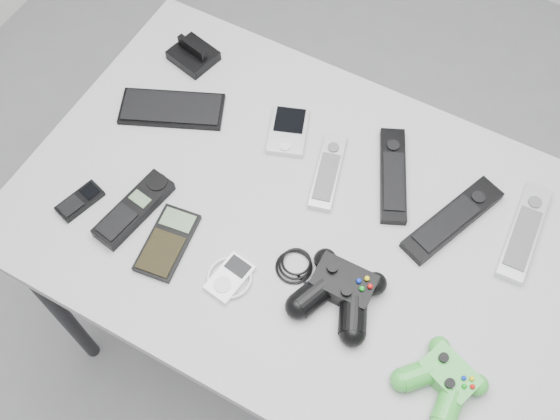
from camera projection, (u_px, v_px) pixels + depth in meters
The scene contains 15 objects.
floor at pixel (325, 337), 2.04m from camera, with size 3.50×3.50×0.00m, color gray.
desk at pixel (310, 236), 1.39m from camera, with size 1.20×0.77×0.80m.
pda_keyboard at pixel (172, 109), 1.45m from camera, with size 0.23×0.10×0.01m, color black.
dock_bracket at pixel (193, 52), 1.51m from camera, with size 0.10×0.09×0.05m, color black.
pda at pixel (288, 131), 1.42m from camera, with size 0.08×0.12×0.02m, color #BAB9C1.
remote_silver_a at pixel (328, 171), 1.37m from camera, with size 0.05×0.19×0.02m, color #BAB9C1.
remote_black_a at pixel (393, 175), 1.36m from camera, with size 0.05×0.23×0.02m, color black.
remote_black_b at pixel (453, 219), 1.31m from camera, with size 0.06×0.24×0.02m, color black.
remote_silver_b at pixel (524, 231), 1.30m from camera, with size 0.05×0.23×0.02m, color silver.
mobile_phone at pixel (80, 201), 1.34m from camera, with size 0.04×0.10×0.02m, color black.
cordless_handset at pixel (134, 209), 1.32m from camera, with size 0.06×0.18×0.03m, color black.
calculator at pixel (167, 242), 1.29m from camera, with size 0.08×0.15×0.02m, color black.
mp3_player at pixel (230, 278), 1.26m from camera, with size 0.09×0.09×0.02m, color white.
controller_black at pixel (340, 290), 1.22m from camera, with size 0.27×0.17×0.05m, color black, non-canonical shape.
controller_green at pixel (444, 380), 1.15m from camera, with size 0.14×0.15×0.05m, color #238327, non-canonical shape.
Camera 1 is at (0.18, -0.62, 1.98)m, focal length 42.00 mm.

